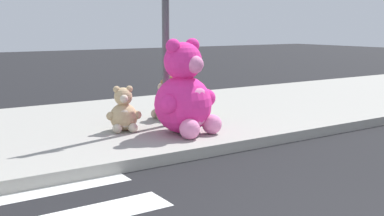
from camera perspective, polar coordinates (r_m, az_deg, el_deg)
name	(u,v)px	position (r m, az deg, el deg)	size (l,w,h in m)	color
sidewalk	(86,129)	(7.71, -12.51, -2.44)	(28.00, 4.40, 0.15)	#9E9B93
sign_pole	(166,14)	(7.25, -3.17, 11.12)	(0.56, 0.11, 3.20)	#4C4C51
plush_pink_large	(185,96)	(6.80, -0.83, 1.44)	(1.03, 0.95, 1.35)	#F22D93
plush_tan	(124,113)	(7.08, -8.14, -0.59)	(0.49, 0.47, 0.66)	tan
plush_teal	(195,108)	(7.70, 0.42, -0.02)	(0.41, 0.38, 0.54)	teal
plush_brown	(167,101)	(7.93, -2.95, 0.80)	(0.50, 0.56, 0.73)	olive
plush_lime	(192,103)	(8.27, -0.02, 0.65)	(0.41, 0.38, 0.54)	#8CD133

